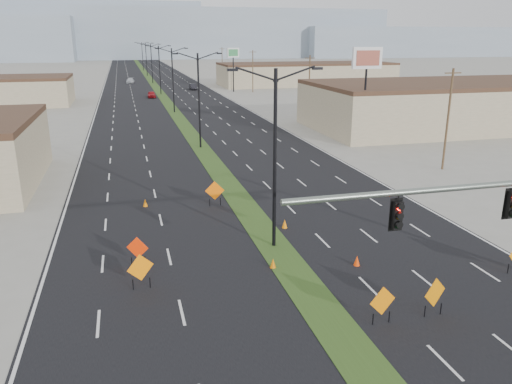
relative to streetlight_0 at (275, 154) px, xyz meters
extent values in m
plane|color=gray|center=(0.00, -12.00, -5.42)|extent=(600.00, 600.00, 0.00)
cube|color=black|center=(0.00, 88.00, -5.42)|extent=(25.00, 400.00, 0.02)
cube|color=#2F491A|center=(0.00, 88.00, -5.42)|extent=(2.00, 400.00, 0.04)
cube|color=tan|center=(34.00, 33.00, -2.67)|extent=(36.00, 18.00, 5.50)
cube|color=tan|center=(38.00, 98.00, -2.92)|extent=(44.00, 16.00, 5.00)
cube|color=#8292A2|center=(40.00, 288.00, 8.58)|extent=(220.00, 50.00, 28.00)
cube|color=#8292A2|center=(180.00, 278.00, 3.58)|extent=(160.00, 50.00, 18.00)
cube|color=#8292A2|center=(-30.00, 308.00, 10.58)|extent=(140.00, 50.00, 32.00)
cylinder|color=slate|center=(5.20, -10.00, 0.68)|extent=(16.00, 0.24, 0.24)
cube|color=black|center=(1.70, -10.00, -0.20)|extent=(0.50, 0.28, 1.30)
sphere|color=#FF0C05|center=(1.70, -10.16, 0.15)|extent=(0.22, 0.22, 0.22)
cube|color=black|center=(6.70, -10.00, -0.20)|extent=(0.50, 0.28, 1.30)
cylinder|color=black|center=(0.00, 0.00, -0.42)|extent=(0.20, 0.20, 10.00)
cube|color=black|center=(-2.30, 0.00, 4.53)|extent=(0.55, 0.24, 0.14)
cube|color=black|center=(2.30, 0.00, 4.53)|extent=(0.55, 0.24, 0.14)
cylinder|color=black|center=(0.00, 28.00, -0.42)|extent=(0.20, 0.20, 10.00)
cube|color=black|center=(-2.30, 28.00, 4.53)|extent=(0.55, 0.24, 0.14)
cube|color=black|center=(2.30, 28.00, 4.53)|extent=(0.55, 0.24, 0.14)
cylinder|color=black|center=(0.00, 56.00, -0.42)|extent=(0.20, 0.20, 10.00)
cube|color=black|center=(-2.30, 56.00, 4.53)|extent=(0.55, 0.24, 0.14)
cube|color=black|center=(2.30, 56.00, 4.53)|extent=(0.55, 0.24, 0.14)
cylinder|color=black|center=(0.00, 84.00, -0.42)|extent=(0.20, 0.20, 10.00)
cube|color=black|center=(-2.30, 84.00, 4.53)|extent=(0.55, 0.24, 0.14)
cube|color=black|center=(2.30, 84.00, 4.53)|extent=(0.55, 0.24, 0.14)
cylinder|color=black|center=(0.00, 112.00, -0.42)|extent=(0.20, 0.20, 10.00)
cube|color=black|center=(-2.30, 112.00, 4.53)|extent=(0.55, 0.24, 0.14)
cube|color=black|center=(2.30, 112.00, 4.53)|extent=(0.55, 0.24, 0.14)
cylinder|color=black|center=(0.00, 140.00, -0.42)|extent=(0.20, 0.20, 10.00)
cube|color=black|center=(-2.30, 140.00, 4.53)|extent=(0.55, 0.24, 0.14)
cube|color=black|center=(2.30, 140.00, 4.53)|extent=(0.55, 0.24, 0.14)
cylinder|color=black|center=(0.00, 168.00, -0.42)|extent=(0.20, 0.20, 10.00)
cube|color=black|center=(-2.30, 168.00, 4.53)|extent=(0.55, 0.24, 0.14)
cube|color=black|center=(2.30, 168.00, 4.53)|extent=(0.55, 0.24, 0.14)
cylinder|color=#4C3823|center=(20.00, 13.00, -0.92)|extent=(0.20, 0.20, 9.00)
cube|color=#4C3823|center=(20.00, 13.00, 3.18)|extent=(1.60, 0.10, 0.10)
cylinder|color=#4C3823|center=(20.00, 48.00, -0.92)|extent=(0.20, 0.20, 9.00)
cube|color=#4C3823|center=(20.00, 48.00, 3.18)|extent=(1.60, 0.10, 0.10)
cylinder|color=#4C3823|center=(20.00, 83.00, -0.92)|extent=(0.20, 0.20, 9.00)
cube|color=#4C3823|center=(20.00, 83.00, 3.18)|extent=(1.60, 0.10, 0.10)
cylinder|color=#4C3823|center=(20.00, 118.00, -0.92)|extent=(0.20, 0.20, 9.00)
cube|color=#4C3823|center=(20.00, 118.00, 3.18)|extent=(1.60, 0.10, 0.10)
imported|color=maroon|center=(-2.31, 77.92, -4.78)|extent=(1.53, 3.77, 1.28)
imported|color=black|center=(7.95, 92.07, -4.76)|extent=(1.52, 4.05, 1.32)
imported|color=silver|center=(-5.74, 113.75, -4.76)|extent=(2.26, 4.68, 1.31)
cube|color=orange|center=(-7.59, -3.34, -4.29)|extent=(1.26, 0.57, 1.36)
cylinder|color=black|center=(-7.99, -3.34, -5.14)|extent=(0.05, 0.05, 0.57)
cylinder|color=black|center=(-7.20, -3.34, -5.14)|extent=(0.05, 0.05, 0.57)
cube|color=#FF3205|center=(-7.65, -0.61, -4.42)|extent=(1.11, 0.51, 1.20)
cylinder|color=black|center=(-8.00, -0.61, -5.17)|extent=(0.05, 0.05, 0.50)
cylinder|color=black|center=(-7.30, -0.61, -5.17)|extent=(0.05, 0.05, 0.50)
cube|color=#FF6805|center=(-2.00, 7.99, -4.28)|extent=(1.36, 0.18, 1.37)
cylinder|color=black|center=(-2.40, 7.99, -5.13)|extent=(0.05, 0.05, 0.57)
cylinder|color=black|center=(-1.60, 7.99, -5.13)|extent=(0.05, 0.05, 0.57)
cube|color=orange|center=(2.00, -9.00, -4.34)|extent=(1.28, 0.28, 1.29)
cylinder|color=black|center=(1.62, -9.00, -5.15)|extent=(0.05, 0.05, 0.54)
cylinder|color=black|center=(2.38, -9.00, -5.15)|extent=(0.05, 0.05, 0.54)
cube|color=orange|center=(4.46, -9.00, -4.30)|extent=(1.28, 0.50, 1.35)
cylinder|color=black|center=(4.07, -9.00, -5.14)|extent=(0.05, 0.05, 0.56)
cylinder|color=black|center=(4.86, -9.00, -5.14)|extent=(0.05, 0.05, 0.56)
cylinder|color=black|center=(10.52, -6.42, -5.15)|extent=(0.05, 0.05, 0.54)
cone|color=#D96C04|center=(-0.88, -2.78, -5.14)|extent=(0.41, 0.41, 0.56)
cone|color=#F03C05|center=(3.48, -3.61, -5.13)|extent=(0.44, 0.44, 0.57)
cone|color=orange|center=(1.47, 2.54, -5.13)|extent=(0.37, 0.37, 0.58)
cone|color=orange|center=(-6.84, 9.08, -5.14)|extent=(0.39, 0.39, 0.56)
cylinder|color=black|center=(18.20, 25.70, -1.05)|extent=(0.24, 0.24, 8.73)
cube|color=white|center=(18.20, 25.70, 4.00)|extent=(3.45, 0.38, 2.30)
cube|color=#9D4634|center=(18.20, 25.50, 4.00)|extent=(2.76, 0.07, 1.61)
cylinder|color=black|center=(16.13, 85.29, -1.51)|extent=(0.24, 0.24, 7.81)
cube|color=white|center=(16.13, 85.29, 3.01)|extent=(2.99, 1.49, 2.06)
cube|color=#36874D|center=(16.13, 85.09, 3.01)|extent=(2.30, 0.98, 1.44)
camera|label=1|loc=(-7.75, -25.46, 6.07)|focal=35.00mm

